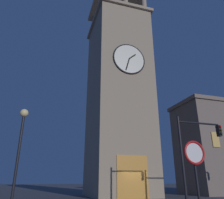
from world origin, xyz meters
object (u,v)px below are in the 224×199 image
object	(u,v)px
clocktower	(118,95)
street_lamp	(21,139)
traffic_signal_mid	(195,146)
no_horn_sign	(195,160)

from	to	relation	value
clocktower	street_lamp	size ratio (longest dim) A/B	5.63
traffic_signal_mid	no_horn_sign	bearing A→B (deg)	51.84
clocktower	no_horn_sign	size ratio (longest dim) A/B	10.46
clocktower	street_lamp	world-z (taller)	clocktower
traffic_signal_mid	clocktower	bearing A→B (deg)	-86.15
traffic_signal_mid	no_horn_sign	world-z (taller)	traffic_signal_mid
no_horn_sign	traffic_signal_mid	bearing A→B (deg)	-128.16
clocktower	no_horn_sign	xyz separation A→B (m)	(3.78, 18.65, -9.74)
clocktower	traffic_signal_mid	world-z (taller)	clocktower
clocktower	traffic_signal_mid	distance (m)	15.21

